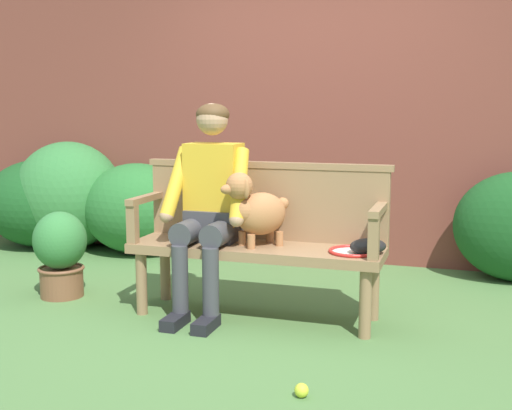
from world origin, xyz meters
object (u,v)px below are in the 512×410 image
object	(u,v)px
tennis_racket	(354,250)
baseball_glove	(368,246)
dog_on_bench	(255,209)
tennis_ball	(302,390)
potted_plant	(60,251)
garden_bench	(256,255)
person_seated	(210,200)

from	to	relation	value
tennis_racket	baseball_glove	world-z (taller)	baseball_glove
dog_on_bench	tennis_ball	distance (m)	1.32
dog_on_bench	potted_plant	xyz separation A→B (m)	(-1.43, 0.04, -0.37)
garden_bench	dog_on_bench	distance (m)	0.30
tennis_racket	tennis_ball	bearing A→B (deg)	-93.30
person_seated	potted_plant	xyz separation A→B (m)	(-1.12, 0.02, -0.41)
dog_on_bench	baseball_glove	distance (m)	0.71
garden_bench	baseball_glove	size ratio (longest dim) A/B	7.17
dog_on_bench	tennis_racket	bearing A→B (deg)	2.56
tennis_racket	dog_on_bench	bearing A→B (deg)	-177.44
dog_on_bench	garden_bench	bearing A→B (deg)	99.71
dog_on_bench	potted_plant	bearing A→B (deg)	178.26
person_seated	dog_on_bench	bearing A→B (deg)	-4.83
tennis_racket	potted_plant	world-z (taller)	potted_plant
garden_bench	tennis_ball	xyz separation A→B (m)	(0.55, -1.03, -0.36)
garden_bench	potted_plant	size ratio (longest dim) A/B	2.64
tennis_racket	potted_plant	bearing A→B (deg)	179.54
dog_on_bench	baseball_glove	world-z (taller)	dog_on_bench
garden_bench	tennis_ball	world-z (taller)	garden_bench
person_seated	baseball_glove	distance (m)	1.03
person_seated	tennis_ball	xyz separation A→B (m)	(0.86, -1.02, -0.70)
person_seated	dog_on_bench	world-z (taller)	person_seated
garden_bench	tennis_ball	size ratio (longest dim) A/B	23.90
person_seated	tennis_racket	distance (m)	0.95
garden_bench	potted_plant	xyz separation A→B (m)	(-1.43, 0.01, -0.08)
dog_on_bench	tennis_racket	world-z (taller)	dog_on_bench
dog_on_bench	baseball_glove	xyz separation A→B (m)	(0.69, -0.00, -0.19)
baseball_glove	tennis_ball	distance (m)	1.11
tennis_racket	baseball_glove	size ratio (longest dim) A/B	2.57
person_seated	baseball_glove	size ratio (longest dim) A/B	6.06
baseball_glove	potted_plant	size ratio (longest dim) A/B	0.37
person_seated	tennis_racket	bearing A→B (deg)	0.06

